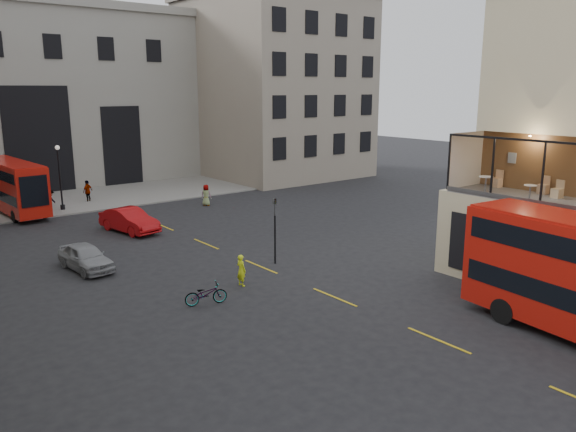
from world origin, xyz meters
TOP-DOWN VIEW (x-y plane):
  - ground at (0.00, 0.00)m, footprint 140.00×140.00m
  - host_frontage at (6.50, 0.00)m, footprint 3.00×11.00m
  - cafe_floor at (6.50, 0.00)m, footprint 3.00×10.00m
  - gateway at (-5.00, 47.99)m, footprint 35.00×10.60m
  - building_right at (20.00, 39.97)m, footprint 16.60×18.60m
  - pavement_far at (-6.00, 38.00)m, footprint 40.00×12.00m
  - traffic_light_near at (-1.00, 12.00)m, footprint 0.16×0.20m
  - street_lamp_b at (-6.00, 34.00)m, footprint 0.36×0.36m
  - bus_far at (-9.27, 35.63)m, footprint 3.03×10.55m
  - car_a at (-9.81, 17.58)m, footprint 2.11×4.42m
  - car_b at (-4.53, 24.06)m, footprint 2.70×5.25m
  - bicycle at (-7.25, 9.04)m, footprint 2.08×1.25m
  - cyclist at (-4.55, 10.14)m, footprint 0.45×0.63m
  - pedestrian_b at (-6.81, 34.26)m, footprint 1.28×1.28m
  - pedestrian_c at (-3.14, 36.19)m, footprint 1.22×1.01m
  - pedestrian_d at (4.23, 28.55)m, footprint 1.00×1.05m
  - cafe_table_mid at (5.66, 0.87)m, footprint 0.58×0.58m
  - cafe_table_far at (5.63, 3.19)m, footprint 0.68×0.68m
  - cafe_chair_b at (7.15, 0.29)m, footprint 0.49×0.49m
  - cafe_chair_c at (7.67, 1.25)m, footprint 0.45×0.45m
  - cafe_chair_d at (7.67, 3.80)m, footprint 0.48×0.48m

SIDE VIEW (x-z plane):
  - ground at x=0.00m, z-range 0.00..0.00m
  - pavement_far at x=-6.00m, z-range 0.00..0.12m
  - bicycle at x=-7.25m, z-range 0.00..1.03m
  - car_a at x=-9.81m, z-range 0.00..1.46m
  - cyclist at x=-4.55m, z-range 0.00..1.63m
  - car_b at x=-4.53m, z-range 0.00..1.65m
  - pedestrian_b at x=-6.81m, z-range 0.00..1.78m
  - pedestrian_d at x=4.23m, z-range 0.00..1.80m
  - pedestrian_c at x=-3.14m, z-range 0.00..1.95m
  - host_frontage at x=6.50m, z-range 0.00..4.50m
  - bus_far at x=-9.27m, z-range 0.26..4.41m
  - street_lamp_b at x=-6.00m, z-range -0.27..5.06m
  - traffic_light_near at x=-1.00m, z-range 0.52..4.32m
  - cafe_floor at x=6.50m, z-range 4.50..4.60m
  - cafe_chair_b at x=7.15m, z-range 4.43..5.30m
  - cafe_chair_c at x=7.67m, z-range 4.42..5.33m
  - cafe_chair_d at x=7.67m, z-range 4.42..5.33m
  - cafe_table_mid at x=5.66m, z-range 4.72..5.44m
  - cafe_table_far at x=5.63m, z-range 4.74..5.59m
  - gateway at x=-5.00m, z-range 0.39..18.39m
  - building_right at x=20.00m, z-range 0.39..20.39m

